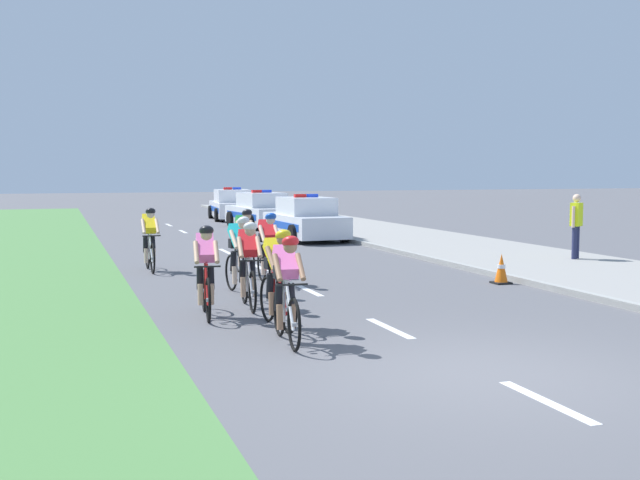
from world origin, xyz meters
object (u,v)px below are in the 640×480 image
Objects in this scene: cyclist_sixth at (268,247)px; traffic_cone_near at (501,269)px; cyclist_third at (206,270)px; police_car_third at (232,206)px; cyclist_eighth at (150,239)px; cyclist_fourth at (248,264)px; cyclist_second at (278,277)px; cyclist_seventh at (244,241)px; spectator_closest at (576,222)px; cyclist_fifth at (239,254)px; cyclist_lead at (287,288)px; police_car_second at (261,212)px; police_car_nearest at (305,220)px.

cyclist_sixth is 4.97m from traffic_cone_near.
police_car_third reaches higher than cyclist_third.
cyclist_eighth is (-0.18, 6.24, 0.00)m from cyclist_third.
police_car_third is at bearing 78.21° from cyclist_fourth.
cyclist_second is 6.17m from cyclist_seventh.
police_car_third is at bearing 79.50° from cyclist_sixth.
cyclist_fifth is at bearing -167.07° from spectator_closest.
cyclist_lead is 11.78m from spectator_closest.
cyclist_lead is 0.38× the size of police_car_second.
police_car_third is at bearing 90.01° from police_car_nearest.
cyclist_lead and cyclist_seventh have the same top height.
cyclist_fourth is 1.60m from cyclist_fifth.
cyclist_seventh is (0.95, 4.31, 0.00)m from cyclist_fourth.
cyclist_seventh and cyclist_eighth have the same top height.
cyclist_eighth is at bearing 169.70° from spectator_closest.
cyclist_third and cyclist_seventh have the same top height.
cyclist_fifth reaches higher than traffic_cone_near.
police_car_third is (5.06, 26.17, -0.11)m from cyclist_second.
cyclist_fifth is at bearing -113.84° from police_car_nearest.
police_car_nearest is (4.14, 8.33, -0.11)m from cyclist_seventh.
cyclist_sixth is (1.92, 3.26, 0.00)m from cyclist_third.
police_car_third is at bearing 71.89° from cyclist_eighth.
spectator_closest is (4.49, -20.64, 0.40)m from police_car_third.
spectator_closest is at bearing -77.73° from police_car_third.
cyclist_third is 14.49m from police_car_nearest.
traffic_cone_near is (4.84, -3.13, -0.48)m from cyclist_seventh.
spectator_closest is (8.63, -0.58, 0.30)m from cyclist_seventh.
cyclist_third is 1.00× the size of cyclist_fifth.
cyclist_eighth is 9.28m from police_car_nearest.
cyclist_second is 26.66m from police_car_third.
cyclist_lead is 1.00× the size of cyclist_fourth.
police_car_second is 17.61m from traffic_cone_near.
cyclist_eighth is 1.03× the size of spectator_closest.
cyclist_third reaches higher than traffic_cone_near.
cyclist_fifth is 0.38× the size of police_car_second.
cyclist_second is 1.00× the size of cyclist_fourth.
police_car_second reaches higher than cyclist_fifth.
cyclist_eighth is at bearing 98.07° from cyclist_second.
cyclist_seventh is (1.11, 7.20, 0.00)m from cyclist_lead.
cyclist_fourth is 0.38× the size of police_car_second.
traffic_cone_near is at bearing -32.94° from cyclist_seventh.
cyclist_sixth is 1.00× the size of cyclist_eighth.
police_car_third is (4.14, 20.07, -0.11)m from cyclist_seventh.
cyclist_lead and cyclist_second have the same top height.
cyclist_third and cyclist_sixth have the same top height.
cyclist_sixth is 8.58m from spectator_closest.
police_car_second is (5.07, 20.56, -0.11)m from cyclist_second.
cyclist_fourth is (0.85, 0.58, 0.00)m from cyclist_third.
cyclist_fourth and cyclist_sixth have the same top height.
spectator_closest is (4.49, -15.03, 0.40)m from police_car_second.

